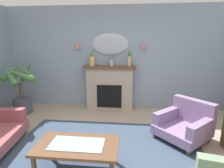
{
  "coord_description": "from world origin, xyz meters",
  "views": [
    {
      "loc": [
        0.36,
        -2.26,
        1.77
      ],
      "look_at": [
        0.01,
        1.26,
        0.93
      ],
      "focal_mm": 28.67,
      "sensor_mm": 36.0,
      "label": 1
    }
  ],
  "objects_px": {
    "wall_mirror": "(110,44)",
    "mantel_vase_centre": "(92,59)",
    "armchair_beside_couch": "(185,123)",
    "fireplace": "(110,88)",
    "mantel_vase_right": "(111,59)",
    "wall_sconce_left": "(78,46)",
    "coffee_table": "(77,148)",
    "potted_plant_tall_palm": "(20,87)",
    "mantel_vase_left": "(129,57)",
    "wall_sconce_right": "(144,46)"
  },
  "relations": [
    {
      "from": "wall_mirror",
      "to": "mantel_vase_centre",
      "type": "bearing_deg",
      "value": -159.3
    },
    {
      "from": "wall_mirror",
      "to": "armchair_beside_couch",
      "type": "xyz_separation_m",
      "value": [
        1.56,
        -1.53,
        -1.4
      ]
    },
    {
      "from": "fireplace",
      "to": "mantel_vase_right",
      "type": "bearing_deg",
      "value": -29.53
    },
    {
      "from": "mantel_vase_centre",
      "to": "wall_sconce_left",
      "type": "bearing_deg",
      "value": 163.3
    },
    {
      "from": "fireplace",
      "to": "coffee_table",
      "type": "distance_m",
      "value": 2.5
    },
    {
      "from": "fireplace",
      "to": "wall_mirror",
      "type": "distance_m",
      "value": 1.15
    },
    {
      "from": "fireplace",
      "to": "coffee_table",
      "type": "height_order",
      "value": "fireplace"
    },
    {
      "from": "coffee_table",
      "to": "wall_sconce_left",
      "type": "bearing_deg",
      "value": 105.05
    },
    {
      "from": "potted_plant_tall_palm",
      "to": "coffee_table",
      "type": "bearing_deg",
      "value": -44.31
    },
    {
      "from": "mantel_vase_right",
      "to": "mantel_vase_left",
      "type": "bearing_deg",
      "value": 0.0
    },
    {
      "from": "wall_mirror",
      "to": "wall_sconce_right",
      "type": "xyz_separation_m",
      "value": [
        0.85,
        -0.05,
        -0.05
      ]
    },
    {
      "from": "wall_mirror",
      "to": "wall_sconce_right",
      "type": "distance_m",
      "value": 0.85
    },
    {
      "from": "mantel_vase_right",
      "to": "fireplace",
      "type": "bearing_deg",
      "value": 150.47
    },
    {
      "from": "mantel_vase_centre",
      "to": "mantel_vase_left",
      "type": "distance_m",
      "value": 0.95
    },
    {
      "from": "potted_plant_tall_palm",
      "to": "wall_sconce_left",
      "type": "bearing_deg",
      "value": 25.34
    },
    {
      "from": "coffee_table",
      "to": "wall_sconce_right",
      "type": "bearing_deg",
      "value": 68.66
    },
    {
      "from": "mantel_vase_left",
      "to": "armchair_beside_couch",
      "type": "height_order",
      "value": "mantel_vase_left"
    },
    {
      "from": "wall_sconce_left",
      "to": "mantel_vase_left",
      "type": "bearing_deg",
      "value": -5.08
    },
    {
      "from": "mantel_vase_centre",
      "to": "mantel_vase_right",
      "type": "height_order",
      "value": "mantel_vase_centre"
    },
    {
      "from": "mantel_vase_left",
      "to": "coffee_table",
      "type": "distance_m",
      "value": 2.73
    },
    {
      "from": "mantel_vase_right",
      "to": "mantel_vase_left",
      "type": "distance_m",
      "value": 0.45
    },
    {
      "from": "fireplace",
      "to": "mantel_vase_centre",
      "type": "xyz_separation_m",
      "value": [
        -0.45,
        -0.03,
        0.76
      ]
    },
    {
      "from": "mantel_vase_left",
      "to": "coffee_table",
      "type": "height_order",
      "value": "mantel_vase_left"
    },
    {
      "from": "potted_plant_tall_palm",
      "to": "wall_mirror",
      "type": "bearing_deg",
      "value": 17.25
    },
    {
      "from": "fireplace",
      "to": "wall_sconce_right",
      "type": "distance_m",
      "value": 1.38
    },
    {
      "from": "mantel_vase_right",
      "to": "wall_sconce_right",
      "type": "height_order",
      "value": "wall_sconce_right"
    },
    {
      "from": "mantel_vase_centre",
      "to": "wall_sconce_left",
      "type": "xyz_separation_m",
      "value": [
        -0.4,
        0.12,
        0.33
      ]
    },
    {
      "from": "mantel_vase_left",
      "to": "potted_plant_tall_palm",
      "type": "distance_m",
      "value": 2.8
    },
    {
      "from": "wall_sconce_left",
      "to": "potted_plant_tall_palm",
      "type": "height_order",
      "value": "wall_sconce_left"
    },
    {
      "from": "mantel_vase_right",
      "to": "wall_sconce_right",
      "type": "bearing_deg",
      "value": 8.53
    },
    {
      "from": "mantel_vase_centre",
      "to": "potted_plant_tall_palm",
      "type": "xyz_separation_m",
      "value": [
        -1.71,
        -0.5,
        -0.65
      ]
    },
    {
      "from": "mantel_vase_left",
      "to": "wall_sconce_left",
      "type": "height_order",
      "value": "wall_sconce_left"
    },
    {
      "from": "fireplace",
      "to": "coffee_table",
      "type": "xyz_separation_m",
      "value": [
        -0.16,
        -2.49,
        -0.19
      ]
    },
    {
      "from": "potted_plant_tall_palm",
      "to": "mantel_vase_right",
      "type": "bearing_deg",
      "value": 12.76
    },
    {
      "from": "mantel_vase_right",
      "to": "potted_plant_tall_palm",
      "type": "xyz_separation_m",
      "value": [
        -2.21,
        -0.5,
        -0.66
      ]
    },
    {
      "from": "wall_sconce_left",
      "to": "wall_sconce_right",
      "type": "distance_m",
      "value": 1.7
    },
    {
      "from": "fireplace",
      "to": "potted_plant_tall_palm",
      "type": "xyz_separation_m",
      "value": [
        -2.16,
        -0.53,
        0.11
      ]
    },
    {
      "from": "mantel_vase_centre",
      "to": "mantel_vase_right",
      "type": "xyz_separation_m",
      "value": [
        0.5,
        -0.0,
        0.01
      ]
    },
    {
      "from": "wall_mirror",
      "to": "fireplace",
      "type": "bearing_deg",
      "value": -90.0
    },
    {
      "from": "mantel_vase_left",
      "to": "armchair_beside_couch",
      "type": "distance_m",
      "value": 2.04
    },
    {
      "from": "wall_sconce_left",
      "to": "armchair_beside_couch",
      "type": "xyz_separation_m",
      "value": [
        2.41,
        -1.48,
        -1.35
      ]
    },
    {
      "from": "fireplace",
      "to": "mantel_vase_right",
      "type": "distance_m",
      "value": 0.77
    },
    {
      "from": "mantel_vase_right",
      "to": "wall_sconce_left",
      "type": "xyz_separation_m",
      "value": [
        -0.9,
        0.12,
        0.32
      ]
    },
    {
      "from": "fireplace",
      "to": "mantel_vase_right",
      "type": "relative_size",
      "value": 4.16
    },
    {
      "from": "armchair_beside_couch",
      "to": "fireplace",
      "type": "bearing_deg",
      "value": 138.37
    },
    {
      "from": "mantel_vase_centre",
      "to": "potted_plant_tall_palm",
      "type": "distance_m",
      "value": 1.9
    },
    {
      "from": "mantel_vase_right",
      "to": "mantel_vase_left",
      "type": "height_order",
      "value": "mantel_vase_left"
    },
    {
      "from": "mantel_vase_right",
      "to": "potted_plant_tall_palm",
      "type": "bearing_deg",
      "value": -167.24
    },
    {
      "from": "wall_sconce_left",
      "to": "wall_mirror",
      "type": "bearing_deg",
      "value": 3.37
    },
    {
      "from": "mantel_vase_left",
      "to": "armchair_beside_couch",
      "type": "relative_size",
      "value": 0.36
    }
  ]
}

